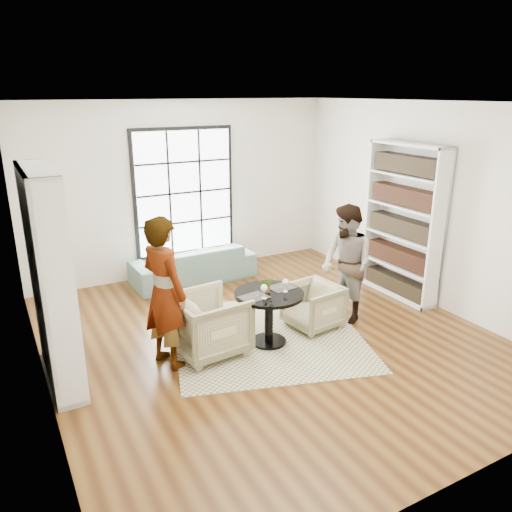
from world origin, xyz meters
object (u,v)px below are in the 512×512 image
flower_centerpiece (267,285)px  person_right (347,264)px  armchair_right (313,306)px  sofa (193,264)px  wine_glass_right (285,283)px  person_left (164,293)px  armchair_left (210,324)px  wine_glass_left (264,289)px  pedestal_table (269,307)px

flower_centerpiece → person_right: bearing=3.8°
armchair_right → sofa: bearing=-169.4°
armchair_right → person_right: bearing=83.1°
wine_glass_right → flower_centerpiece: size_ratio=0.88×
sofa → person_left: size_ratio=1.14×
person_left → person_right: (2.63, -0.03, -0.08)m
armchair_left → wine_glass_right: (0.96, -0.23, 0.44)m
wine_glass_right → wine_glass_left: bearing=-170.0°
armchair_left → person_right: bearing=-96.0°
sofa → armchair_left: bearing=71.1°
pedestal_table → person_right: 1.36m
person_right → wine_glass_left: 1.49m
armchair_right → wine_glass_right: wine_glass_right is taller
armchair_left → flower_centerpiece: flower_centerpiece is taller
sofa → wine_glass_left: 2.77m
armchair_right → pedestal_table: bearing=-88.0°
pedestal_table → person_left: person_left is taller
armchair_right → wine_glass_right: size_ratio=3.93×
armchair_left → sofa: bearing=-22.5°
wine_glass_left → flower_centerpiece: (0.13, 0.17, -0.03)m
sofa → armchair_right: armchair_right is taller
armchair_left → flower_centerpiece: bearing=-104.3°
armchair_left → person_left: bearing=84.9°
armchair_right → wine_glass_left: 1.09m
pedestal_table → wine_glass_left: bearing=-138.1°
armchair_right → person_right: size_ratio=0.41×
wine_glass_left → flower_centerpiece: 0.21m
wine_glass_left → sofa: bearing=86.9°
person_left → flower_centerpiece: (1.29, -0.12, -0.11)m
pedestal_table → person_left: bearing=173.4°
pedestal_table → armchair_left: armchair_left is taller
person_right → flower_centerpiece: (-1.34, -0.09, -0.02)m
flower_centerpiece → wine_glass_right: bearing=-26.5°
sofa → flower_centerpiece: flower_centerpiece is taller
wine_glass_left → person_left: bearing=166.1°
pedestal_table → person_left: (-1.31, 0.15, 0.40)m
wine_glass_left → wine_glass_right: size_ratio=1.05×
sofa → wine_glass_left: (-0.15, -2.72, 0.54)m
person_left → wine_glass_right: person_left is taller
pedestal_table → sofa: bearing=90.1°
person_right → pedestal_table: bearing=-82.4°
sofa → armchair_left: (-0.76, -2.43, 0.09)m
armchair_left → wine_glass_left: bearing=-120.3°
armchair_left → flower_centerpiece: (0.74, -0.12, 0.42)m
armchair_right → person_left: 2.17m
armchair_right → flower_centerpiece: bearing=-90.4°
sofa → person_left: 2.83m
pedestal_table → armchair_left: bearing=168.8°
pedestal_table → flower_centerpiece: (-0.02, 0.03, 0.29)m
pedestal_table → flower_centerpiece: flower_centerpiece is taller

